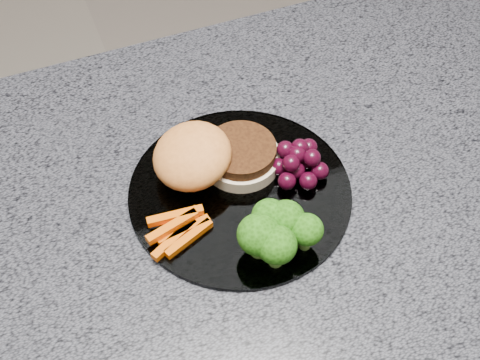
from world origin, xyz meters
name	(u,v)px	position (x,y,z in m)	size (l,w,h in m)	color
island_cabinet	(265,348)	(0.00, 0.00, 0.43)	(1.20, 0.60, 0.86)	#52361C
countertop	(276,191)	(0.00, 0.00, 0.88)	(1.20, 0.60, 0.04)	#464750
plate	(240,192)	(-0.05, 0.00, 0.90)	(0.26, 0.26, 0.01)	white
burger	(210,158)	(-0.07, 0.04, 0.93)	(0.17, 0.11, 0.05)	beige
carrot_sticks	(178,229)	(-0.13, -0.03, 0.91)	(0.08, 0.05, 0.02)	#D55203
broccoli	(276,231)	(-0.04, -0.09, 0.94)	(0.09, 0.08, 0.06)	#54822F
grape_bunch	(297,162)	(0.02, 0.00, 0.92)	(0.08, 0.07, 0.04)	black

